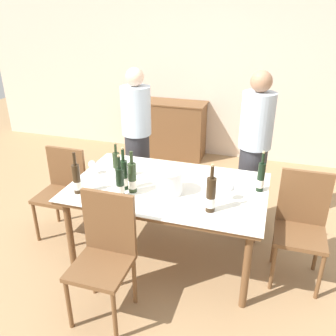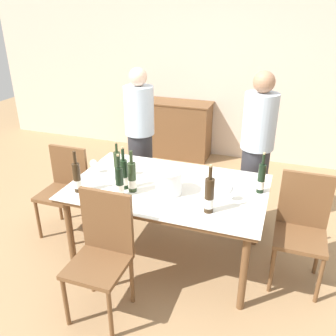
# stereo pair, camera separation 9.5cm
# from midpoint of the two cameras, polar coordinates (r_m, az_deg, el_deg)

# --- Properties ---
(ground_plane) EXTENTS (12.00, 12.00, 0.00)m
(ground_plane) POSITION_cam_midpoint_polar(r_m,az_deg,el_deg) (3.59, 0.78, -13.58)
(ground_plane) COLOR #A37F56
(back_wall) EXTENTS (8.00, 0.10, 2.80)m
(back_wall) POSITION_cam_midpoint_polar(r_m,az_deg,el_deg) (5.53, 10.19, 15.77)
(back_wall) COLOR beige
(back_wall) RESTS_ON ground_plane
(sideboard_cabinet) EXTENTS (1.21, 0.46, 0.88)m
(sideboard_cabinet) POSITION_cam_midpoint_polar(r_m,az_deg,el_deg) (5.65, 1.24, 6.30)
(sideboard_cabinet) COLOR brown
(sideboard_cabinet) RESTS_ON ground_plane
(dining_table) EXTENTS (1.74, 1.09, 0.75)m
(dining_table) POSITION_cam_midpoint_polar(r_m,az_deg,el_deg) (3.21, 0.85, -3.97)
(dining_table) COLOR brown
(dining_table) RESTS_ON ground_plane
(ice_bucket) EXTENTS (0.24, 0.24, 0.21)m
(ice_bucket) POSITION_cam_midpoint_polar(r_m,az_deg,el_deg) (3.03, 1.06, -2.12)
(ice_bucket) COLOR white
(ice_bucket) RESTS_ON dining_table
(wine_bottle_0) EXTENTS (0.07, 0.07, 0.38)m
(wine_bottle_0) POSITION_cam_midpoint_polar(r_m,az_deg,el_deg) (3.06, -4.91, -1.55)
(wine_bottle_0) COLOR #28381E
(wine_bottle_0) RESTS_ON dining_table
(wine_bottle_1) EXTENTS (0.08, 0.08, 0.40)m
(wine_bottle_1) POSITION_cam_midpoint_polar(r_m,az_deg,el_deg) (2.77, 7.60, -4.51)
(wine_bottle_1) COLOR #332314
(wine_bottle_1) RESTS_ON dining_table
(wine_bottle_2) EXTENTS (0.07, 0.07, 0.38)m
(wine_bottle_2) POSITION_cam_midpoint_polar(r_m,az_deg,el_deg) (3.13, -13.55, -1.57)
(wine_bottle_2) COLOR #332314
(wine_bottle_2) RESTS_ON dining_table
(wine_bottle_3) EXTENTS (0.07, 0.07, 0.38)m
(wine_bottle_3) POSITION_cam_midpoint_polar(r_m,az_deg,el_deg) (2.99, -6.87, -2.31)
(wine_bottle_3) COLOR black
(wine_bottle_3) RESTS_ON dining_table
(wine_bottle_4) EXTENTS (0.06, 0.06, 0.37)m
(wine_bottle_4) POSITION_cam_midpoint_polar(r_m,az_deg,el_deg) (3.14, 15.56, -1.71)
(wine_bottle_4) COLOR black
(wine_bottle_4) RESTS_ON dining_table
(wine_bottle_5) EXTENTS (0.07, 0.07, 0.39)m
(wine_bottle_5) POSITION_cam_midpoint_polar(r_m,az_deg,el_deg) (3.11, -6.21, -1.07)
(wine_bottle_5) COLOR black
(wine_bottle_5) RESTS_ON dining_table
(wine_bottle_6) EXTENTS (0.07, 0.07, 0.35)m
(wine_bottle_6) POSITION_cam_midpoint_polar(r_m,az_deg,el_deg) (3.33, -7.30, 0.46)
(wine_bottle_6) COLOR #28381E
(wine_bottle_6) RESTS_ON dining_table
(wine_glass_0) EXTENTS (0.08, 0.08, 0.15)m
(wine_glass_0) POSITION_cam_midpoint_polar(r_m,az_deg,el_deg) (2.96, 10.61, -3.40)
(wine_glass_0) COLOR white
(wine_glass_0) RESTS_ON dining_table
(wine_glass_1) EXTENTS (0.07, 0.07, 0.14)m
(wine_glass_1) POSITION_cam_midpoint_polar(r_m,az_deg,el_deg) (3.46, -11.09, 0.65)
(wine_glass_1) COLOR white
(wine_glass_1) RESTS_ON dining_table
(wine_glass_2) EXTENTS (0.08, 0.08, 0.15)m
(wine_glass_2) POSITION_cam_midpoint_polar(r_m,az_deg,el_deg) (3.16, -7.50, -1.24)
(wine_glass_2) COLOR white
(wine_glass_2) RESTS_ON dining_table
(chair_left_end) EXTENTS (0.42, 0.42, 0.91)m
(chair_left_end) POSITION_cam_midpoint_polar(r_m,az_deg,el_deg) (3.83, -15.49, -2.56)
(chair_left_end) COLOR brown
(chair_left_end) RESTS_ON ground_plane
(chair_near_front) EXTENTS (0.42, 0.42, 1.00)m
(chair_near_front) POSITION_cam_midpoint_polar(r_m,az_deg,el_deg) (2.78, -9.49, -12.49)
(chair_near_front) COLOR brown
(chair_near_front) RESTS_ON ground_plane
(chair_right_end) EXTENTS (0.42, 0.42, 0.97)m
(chair_right_end) POSITION_cam_midpoint_polar(r_m,az_deg,el_deg) (3.25, 21.46, -8.22)
(chair_right_end) COLOR brown
(chair_right_end) RESTS_ON ground_plane
(person_host) EXTENTS (0.33, 0.33, 1.63)m
(person_host) POSITION_cam_midpoint_polar(r_m,az_deg,el_deg) (4.08, -3.84, 4.46)
(person_host) COLOR #2D2D33
(person_host) RESTS_ON ground_plane
(person_guest_left) EXTENTS (0.33, 0.33, 1.68)m
(person_guest_left) POSITION_cam_midpoint_polar(r_m,az_deg,el_deg) (3.74, 14.64, 2.12)
(person_guest_left) COLOR #2D2D33
(person_guest_left) RESTS_ON ground_plane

